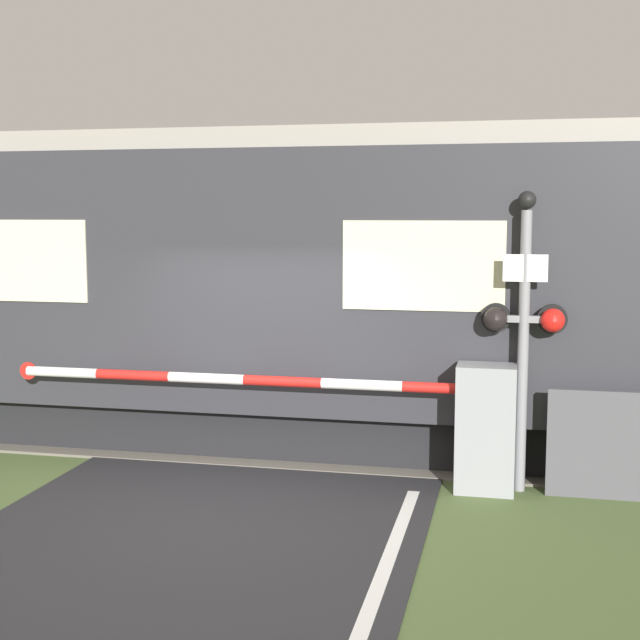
# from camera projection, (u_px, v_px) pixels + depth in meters

# --- Properties ---
(ground_plane) EXTENTS (80.00, 80.00, 0.00)m
(ground_plane) POSITION_uv_depth(u_px,v_px,m) (216.00, 513.00, 8.52)
(ground_plane) COLOR #4C6033
(track_bed) EXTENTS (36.00, 3.20, 0.13)m
(track_bed) POSITION_uv_depth(u_px,v_px,m) (295.00, 433.00, 11.51)
(track_bed) COLOR #666056
(track_bed) RESTS_ON ground_plane
(train) EXTENTS (17.09, 3.11, 3.80)m
(train) POSITION_uv_depth(u_px,v_px,m) (436.00, 288.00, 10.89)
(train) COLOR black
(train) RESTS_ON ground_plane
(crossing_barrier) EXTENTS (5.56, 0.44, 1.32)m
(crossing_barrier) POSITION_uv_depth(u_px,v_px,m) (447.00, 420.00, 9.19)
(crossing_barrier) COLOR gray
(crossing_barrier) RESTS_ON ground_plane
(signal_post) EXTENTS (0.86, 0.26, 3.07)m
(signal_post) POSITION_uv_depth(u_px,v_px,m) (524.00, 323.00, 8.99)
(signal_post) COLOR gray
(signal_post) RESTS_ON ground_plane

